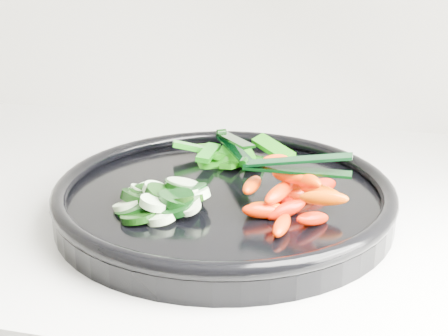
# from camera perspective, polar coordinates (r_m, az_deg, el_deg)

# --- Properties ---
(veggie_tray) EXTENTS (0.48, 0.48, 0.04)m
(veggie_tray) POSITION_cam_1_polar(r_m,az_deg,el_deg) (0.69, -0.00, -2.69)
(veggie_tray) COLOR black
(veggie_tray) RESTS_ON counter
(cucumber_pile) EXTENTS (0.11, 0.12, 0.04)m
(cucumber_pile) POSITION_cam_1_polar(r_m,az_deg,el_deg) (0.66, -5.75, -2.65)
(cucumber_pile) COLOR black
(cucumber_pile) RESTS_ON veggie_tray
(carrot_pile) EXTENTS (0.11, 0.16, 0.05)m
(carrot_pile) POSITION_cam_1_polar(r_m,az_deg,el_deg) (0.65, 6.35, -2.34)
(carrot_pile) COLOR red
(carrot_pile) RESTS_ON veggie_tray
(pepper_pile) EXTENTS (0.16, 0.09, 0.03)m
(pepper_pile) POSITION_cam_1_polar(r_m,az_deg,el_deg) (0.78, 0.83, 1.10)
(pepper_pile) COLOR #20740B
(pepper_pile) RESTS_ON veggie_tray
(tong_carrot) EXTENTS (0.11, 0.02, 0.02)m
(tong_carrot) POSITION_cam_1_polar(r_m,az_deg,el_deg) (0.63, 6.36, 0.27)
(tong_carrot) COLOR black
(tong_carrot) RESTS_ON carrot_pile
(tong_pepper) EXTENTS (0.07, 0.11, 0.02)m
(tong_pepper) POSITION_cam_1_polar(r_m,az_deg,el_deg) (0.77, 0.87, 2.27)
(tong_pepper) COLOR black
(tong_pepper) RESTS_ON pepper_pile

